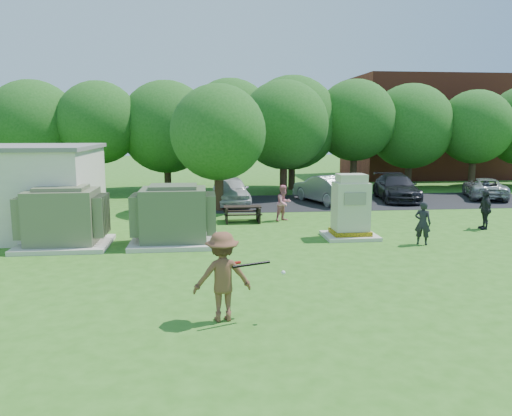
{
  "coord_description": "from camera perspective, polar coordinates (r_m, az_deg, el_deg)",
  "views": [
    {
      "loc": [
        -1.81,
        -12.66,
        4.02
      ],
      "look_at": [
        0.0,
        4.0,
        1.3
      ],
      "focal_mm": 35.0,
      "sensor_mm": 36.0,
      "label": 1
    }
  ],
  "objects": [
    {
      "name": "person_at_picnic",
      "position": [
        21.59,
        3.19,
        0.58
      ],
      "size": [
        0.96,
        0.92,
        1.57
      ],
      "primitive_type": "imported",
      "rotation": [
        0.0,
        0.0,
        0.6
      ],
      "color": "#D87286",
      "rests_on": "ground"
    },
    {
      "name": "tree_row",
      "position": [
        31.37,
        0.32,
        9.46
      ],
      "size": [
        41.3,
        13.3,
        7.3
      ],
      "color": "#47301E",
      "rests_on": "ground"
    },
    {
      "name": "brick_building",
      "position": [
        44.33,
        20.58,
        8.61
      ],
      "size": [
        15.0,
        8.0,
        8.0
      ],
      "primitive_type": "cube",
      "color": "maroon",
      "rests_on": "ground"
    },
    {
      "name": "person_walking_right",
      "position": [
        21.79,
        24.7,
        -0.18
      ],
      "size": [
        0.48,
        0.95,
        1.56
      ],
      "primitive_type": "imported",
      "rotation": [
        0.0,
        0.0,
        4.6
      ],
      "color": "black",
      "rests_on": "ground"
    },
    {
      "name": "car_silver_b",
      "position": [
        31.34,
        24.65,
        2.08
      ],
      "size": [
        3.26,
        4.61,
        1.17
      ],
      "primitive_type": "imported",
      "rotation": [
        0.0,
        0.0,
        2.79
      ],
      "color": "#A3A3A8",
      "rests_on": "ground"
    },
    {
      "name": "batter",
      "position": [
        10.51,
        -3.86,
        -7.81
      ],
      "size": [
        1.3,
        0.85,
        1.9
      ],
      "primitive_type": "imported",
      "rotation": [
        0.0,
        0.0,
        3.27
      ],
      "color": "brown",
      "rests_on": "ground"
    },
    {
      "name": "person_by_generator",
      "position": [
        18.12,
        18.52,
        -1.65
      ],
      "size": [
        0.66,
        0.6,
        1.51
      ],
      "primitive_type": "imported",
      "rotation": [
        0.0,
        0.0,
        2.56
      ],
      "color": "black",
      "rests_on": "ground"
    },
    {
      "name": "parking_strip",
      "position": [
        27.9,
        12.28,
        0.73
      ],
      "size": [
        20.0,
        6.0,
        0.01
      ],
      "primitive_type": "cube",
      "color": "#232326",
      "rests_on": "ground"
    },
    {
      "name": "car_silver_a",
      "position": [
        27.01,
        7.94,
        2.17
      ],
      "size": [
        2.94,
        4.8,
        1.49
      ],
      "primitive_type": "imported",
      "rotation": [
        0.0,
        0.0,
        3.46
      ],
      "color": "#A6A6AB",
      "rests_on": "ground"
    },
    {
      "name": "picnic_table",
      "position": [
        21.38,
        -1.57,
        -0.47
      ],
      "size": [
        1.59,
        1.19,
        0.68
      ],
      "color": "black",
      "rests_on": "ground"
    },
    {
      "name": "ground",
      "position": [
        13.41,
        1.87,
        -8.23
      ],
      "size": [
        120.0,
        120.0,
        0.0
      ],
      "primitive_type": "plane",
      "color": "#2D6619",
      "rests_on": "ground"
    },
    {
      "name": "batting_equipment",
      "position": [
        10.32,
        -0.28,
        -6.59
      ],
      "size": [
        1.14,
        0.4,
        0.27
      ],
      "color": "black",
      "rests_on": "ground"
    },
    {
      "name": "transformer_right",
      "position": [
        17.46,
        -9.35,
        -0.97
      ],
      "size": [
        3.0,
        2.4,
        2.07
      ],
      "color": "beige",
      "rests_on": "ground"
    },
    {
      "name": "car_dark",
      "position": [
        28.8,
        15.74,
        2.26
      ],
      "size": [
        2.7,
        5.09,
        1.41
      ],
      "primitive_type": "imported",
      "rotation": [
        0.0,
        0.0,
        -0.16
      ],
      "color": "black",
      "rests_on": "ground"
    },
    {
      "name": "generator_cabinet",
      "position": [
        18.53,
        10.76,
        -0.24
      ],
      "size": [
        1.93,
        1.58,
        2.35
      ],
      "color": "beige",
      "rests_on": "ground"
    },
    {
      "name": "car_white",
      "position": [
        26.21,
        -2.89,
        2.01
      ],
      "size": [
        1.97,
        4.42,
        1.48
      ],
      "primitive_type": "imported",
      "rotation": [
        0.0,
        0.0,
        0.05
      ],
      "color": "silver",
      "rests_on": "ground"
    },
    {
      "name": "transformer_left",
      "position": [
        18.05,
        -21.16,
        -1.14
      ],
      "size": [
        3.0,
        2.4,
        2.07
      ],
      "color": "beige",
      "rests_on": "ground"
    }
  ]
}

